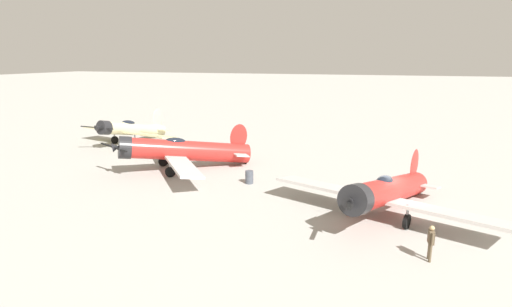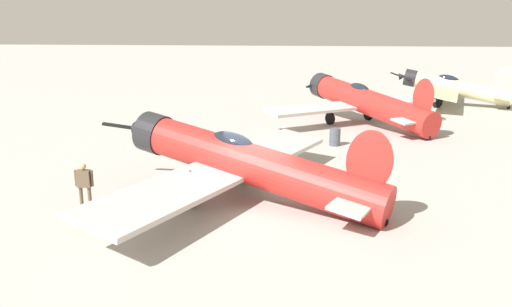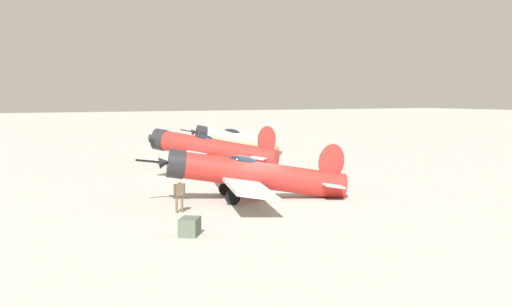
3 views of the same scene
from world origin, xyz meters
name	(u,v)px [view 1 (image 1 of 3)]	position (x,y,z in m)	size (l,w,h in m)	color
ground_plane	(388,212)	(0.00, 0.00, 0.00)	(400.00, 400.00, 0.00)	#A8A59E
airplane_foreground	(387,192)	(-0.18, -0.50, 1.39)	(13.14, 11.44, 3.27)	red
airplane_mid_apron	(182,151)	(-15.95, 4.45, 1.58)	(10.55, 11.43, 3.55)	red
airplane_far_line	(131,129)	(-26.02, 11.95, 1.54)	(11.92, 9.44, 3.40)	beige
ground_crew_mechanic	(431,240)	(1.81, -5.62, 1.01)	(0.27, 0.65, 1.67)	brown
fuel_drum	(249,177)	(-9.64, 2.69, 0.47)	(0.62, 0.62, 0.94)	#474C56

